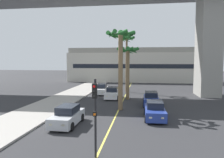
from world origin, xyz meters
name	(u,v)px	position (x,y,z in m)	size (l,w,h in m)	color
sidewalk_left	(33,114)	(-8.00, 16.00, 0.07)	(4.80, 80.00, 0.15)	#9E9991
lane_stripe_center	(123,101)	(0.00, 24.00, 0.00)	(0.14, 56.00, 0.01)	#DBCC4C
pier_building_backdrop	(132,65)	(0.00, 51.23, 4.10)	(31.67, 8.04, 8.33)	beige
car_queue_front	(112,93)	(-1.58, 25.72, 0.72)	(1.88, 4.12, 1.56)	white
car_queue_second	(155,111)	(3.55, 16.11, 0.72)	(1.86, 4.11, 1.56)	navy
car_queue_third	(67,116)	(-3.50, 13.25, 0.72)	(1.90, 4.13, 1.56)	#B7BABF
car_queue_fourth	(102,90)	(-3.77, 29.27, 0.72)	(1.89, 4.13, 1.56)	white
car_queue_fifth	(151,99)	(3.48, 21.92, 0.72)	(1.87, 4.12, 1.56)	navy
traffic_light_median_near	(95,108)	(-0.03, 7.84, 2.71)	(0.24, 0.37, 4.20)	black
palm_tree_near_median	(127,46)	(-0.09, 32.26, 7.53)	(2.75, 2.75, 9.29)	brown
palm_tree_mid_median	(121,50)	(0.20, 19.08, 6.30)	(3.06, 3.09, 8.30)	brown
palm_tree_far_median	(128,59)	(0.55, 25.39, 5.43)	(2.97, 2.99, 7.06)	brown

